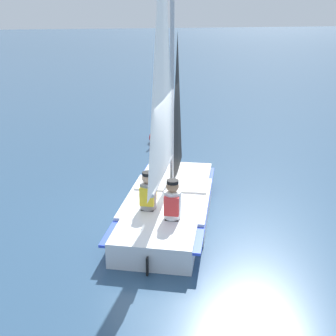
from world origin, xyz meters
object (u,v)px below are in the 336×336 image
(sailboat_main, at_px, (168,184))
(sailor_helm, at_px, (148,199))
(sailor_crew, at_px, (172,208))
(buoy_marker, at_px, (156,137))

(sailboat_main, height_order, sailor_helm, sailboat_main)
(sailboat_main, distance_m, sailor_crew, 0.91)
(sailboat_main, bearing_deg, buoy_marker, 12.94)
(sailor_helm, height_order, sailor_crew, same)
(sailboat_main, bearing_deg, sailor_crew, -165.55)
(sailor_crew, distance_m, buoy_marker, 6.29)
(sailboat_main, distance_m, buoy_marker, 5.39)
(sailor_crew, bearing_deg, sailor_helm, 57.27)
(sailboat_main, xyz_separation_m, sailor_crew, (-0.88, 0.23, -0.11))
(sailboat_main, height_order, buoy_marker, sailboat_main)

